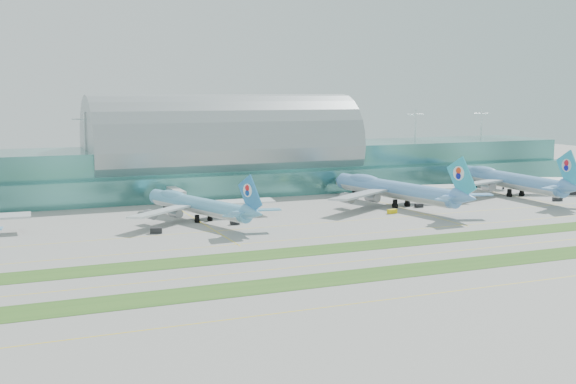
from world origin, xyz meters
name	(u,v)px	position (x,y,z in m)	size (l,w,h in m)	color
ground	(362,248)	(0.00, 0.00, 0.00)	(700.00, 700.00, 0.00)	gray
terminal	(225,159)	(0.01, 128.79, 14.23)	(340.00, 69.10, 36.00)	#3D7A75
grass_strip_near	(415,270)	(0.00, -28.00, 0.04)	(420.00, 12.00, 0.08)	#2D591E
grass_strip_far	(359,246)	(0.00, 2.00, 0.04)	(420.00, 12.00, 0.08)	#2D591E
taxiline_a	(464,290)	(0.00, -48.00, 0.01)	(420.00, 0.35, 0.01)	yellow
taxiline_b	(387,258)	(0.00, -14.00, 0.01)	(420.00, 0.35, 0.01)	yellow
taxiline_c	(334,236)	(0.00, 18.00, 0.01)	(420.00, 0.35, 0.01)	yellow
taxiline_d	(305,224)	(0.00, 40.00, 0.01)	(420.00, 0.35, 0.01)	yellow
airliner_b	(197,204)	(-31.54, 61.25, 5.71)	(56.11, 65.23, 18.51)	#61ADD6
airliner_c	(394,188)	(48.21, 63.49, 6.78)	(69.23, 79.51, 21.99)	#659FDF
airliner_d	(509,179)	(109.37, 69.64, 6.86)	(71.16, 80.75, 22.23)	#5F95D1
gse_c	(156,231)	(-49.74, 43.51, 0.89)	(3.70, 1.96, 1.79)	black
gse_d	(235,223)	(-22.22, 48.09, 0.63)	(3.03, 1.85, 1.27)	black
gse_e	(392,211)	(38.19, 47.43, 0.77)	(3.59, 1.62, 1.53)	yellow
gse_f	(419,206)	(54.88, 55.50, 0.73)	(3.11, 1.63, 1.47)	black
gse_g	(557,199)	(116.07, 47.83, 0.81)	(3.79, 1.73, 1.61)	black
gse_h	(573,193)	(135.36, 59.27, 0.86)	(3.97, 1.99, 1.73)	black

